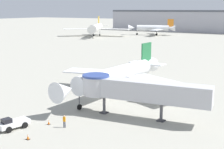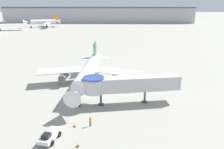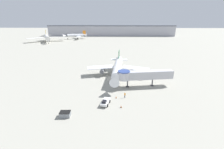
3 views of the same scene
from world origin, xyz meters
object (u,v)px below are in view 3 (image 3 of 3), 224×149
at_px(main_airplane, 118,68).
at_px(pushback_tug_white, 105,102).
at_px(service_container_gray, 65,114).
at_px(traffic_cone_near_nose, 116,97).
at_px(traffic_cone_apron_front, 121,106).
at_px(background_jet_orange_tail, 76,35).
at_px(background_jet_gold_tail, 47,37).
at_px(jet_bridge, 142,75).
at_px(ground_crew_marshaller, 125,95).

bearing_deg(main_airplane, pushback_tug_white, -95.22).
relative_size(pushback_tug_white, service_container_gray, 1.69).
relative_size(traffic_cone_near_nose, traffic_cone_apron_front, 0.93).
relative_size(main_airplane, traffic_cone_apron_front, 41.23).
height_order(pushback_tug_white, traffic_cone_near_nose, pushback_tug_white).
distance_m(background_jet_orange_tail, background_jet_gold_tail, 36.03).
xyz_separation_m(jet_bridge, traffic_cone_apron_front, (-7.30, -13.94, -3.87)).
distance_m(main_airplane, background_jet_gold_tail, 125.29).
height_order(jet_bridge, traffic_cone_apron_front, jet_bridge).
height_order(main_airplane, service_container_gray, main_airplane).
xyz_separation_m(main_airplane, traffic_cone_apron_front, (0.94, -23.25, -3.39)).
bearing_deg(pushback_tug_white, background_jet_orange_tail, 120.07).
bearing_deg(background_jet_orange_tail, traffic_cone_near_nose, -2.65).
xyz_separation_m(traffic_cone_apron_front, ground_crew_marshaller, (1.25, 5.38, 0.67)).
distance_m(jet_bridge, traffic_cone_apron_front, 16.20).
xyz_separation_m(service_container_gray, background_jet_orange_tail, (-37.36, 155.34, 3.64)).
bearing_deg(traffic_cone_near_nose, main_airplane, 88.72).
relative_size(traffic_cone_near_nose, background_jet_orange_tail, 0.02).
distance_m(jet_bridge, pushback_tug_white, 17.42).
distance_m(traffic_cone_apron_front, background_jet_orange_tail, 159.37).
bearing_deg(ground_crew_marshaller, main_airplane, 74.22).
distance_m(main_airplane, background_jet_orange_tail, 137.15).
xyz_separation_m(pushback_tug_white, service_container_gray, (-9.23, -5.83, -0.11)).
relative_size(ground_crew_marshaller, background_jet_gold_tail, 0.05).
distance_m(pushback_tug_white, background_jet_gold_tail, 141.78).
distance_m(pushback_tug_white, background_jet_orange_tail, 156.65).
bearing_deg(service_container_gray, pushback_tug_white, 32.25).
distance_m(traffic_cone_near_nose, background_jet_gold_tail, 140.17).
bearing_deg(traffic_cone_apron_front, main_airplane, 92.33).
relative_size(service_container_gray, background_jet_gold_tail, 0.07).
height_order(main_airplane, traffic_cone_apron_front, main_airplane).
bearing_deg(jet_bridge, background_jet_orange_tail, 104.75).
bearing_deg(main_airplane, ground_crew_marshaller, -79.37).
height_order(service_container_gray, ground_crew_marshaller, ground_crew_marshaller).
distance_m(pushback_tug_white, traffic_cone_near_nose, 4.76).
xyz_separation_m(main_airplane, jet_bridge, (8.24, -9.32, 0.48)).
bearing_deg(main_airplane, service_container_gray, -110.93).
distance_m(main_airplane, service_container_gray, 30.54).
height_order(jet_bridge, traffic_cone_near_nose, jet_bridge).
height_order(main_airplane, background_jet_orange_tail, background_jet_orange_tail).
relative_size(traffic_cone_apron_front, ground_crew_marshaller, 0.40).
relative_size(traffic_cone_near_nose, ground_crew_marshaller, 0.38).
xyz_separation_m(traffic_cone_apron_front, background_jet_gold_tail, (-75.09, 124.24, 4.60)).
xyz_separation_m(main_airplane, traffic_cone_near_nose, (-0.41, -18.13, -3.42)).
bearing_deg(background_jet_orange_tail, ground_crew_marshaller, -1.71).
height_order(jet_bridge, background_jet_gold_tail, background_jet_gold_tail).
relative_size(main_airplane, pushback_tug_white, 6.54).
xyz_separation_m(service_container_gray, traffic_cone_near_nose, (12.22, 9.50, -0.33)).
relative_size(traffic_cone_apron_front, background_jet_gold_tail, 0.02).
height_order(pushback_tug_white, service_container_gray, pushback_tug_white).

